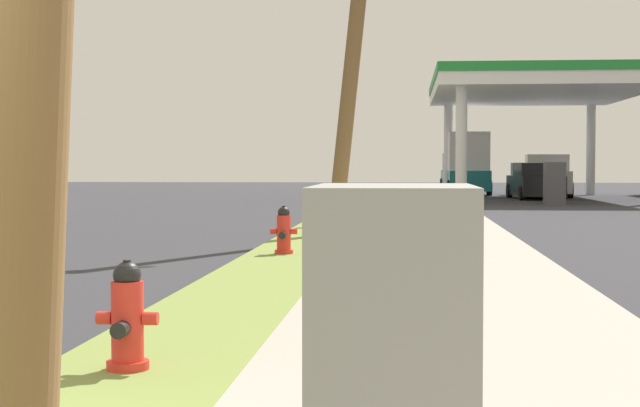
{
  "coord_description": "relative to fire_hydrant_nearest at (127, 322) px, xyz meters",
  "views": [
    {
      "loc": [
        2.5,
        -3.45,
        1.51
      ],
      "look_at": [
        0.84,
        15.45,
        0.76
      ],
      "focal_mm": 55.53,
      "sensor_mm": 36.0,
      "label": 1
    }
  ],
  "objects": [
    {
      "name": "truck_white_on_apron",
      "position": [
        8.34,
        40.49,
        0.47
      ],
      "size": [
        2.41,
        5.51,
        1.97
      ],
      "color": "white",
      "rests_on": "ground"
    },
    {
      "name": "fire_hydrant_nearest",
      "position": [
        0.0,
        0.0,
        0.0
      ],
      "size": [
        0.42,
        0.38,
        0.74
      ],
      "color": "red",
      "rests_on": "grass_verge"
    },
    {
      "name": "fire_hydrant_third",
      "position": [
        -0.18,
        15.29,
        0.0
      ],
      "size": [
        0.42,
        0.37,
        0.74
      ],
      "color": "red",
      "rests_on": "grass_verge"
    },
    {
      "name": "fire_hydrant_fourth",
      "position": [
        -0.19,
        23.31,
        0.0
      ],
      "size": [
        0.42,
        0.37,
        0.74
      ],
      "color": "red",
      "rests_on": "grass_verge"
    },
    {
      "name": "utility_cabinet",
      "position": [
        1.84,
        -3.34,
        0.29
      ],
      "size": [
        0.57,
        0.82,
        1.32
      ],
      "color": "slate",
      "rests_on": "sidewalk_slab"
    },
    {
      "name": "truck_teal_at_forecourt",
      "position": [
        4.85,
        44.41,
        1.04
      ],
      "size": [
        2.32,
        6.46,
        3.11
      ],
      "color": "#197075",
      "rests_on": "ground"
    },
    {
      "name": "car_black_by_near_pump",
      "position": [
        7.5,
        37.36,
        0.28
      ],
      "size": [
        2.15,
        4.59,
        1.57
      ],
      "color": "black",
      "rests_on": "ground"
    },
    {
      "name": "utility_pole_midground",
      "position": [
        0.89,
        13.49,
        4.21
      ],
      "size": [
        1.71,
        1.28,
        8.91
      ],
      "color": "brown",
      "rests_on": "grass_verge"
    },
    {
      "name": "fire_hydrant_second",
      "position": [
        -0.02,
        8.74,
        0.0
      ],
      "size": [
        0.42,
        0.38,
        0.74
      ],
      "color": "red",
      "rests_on": "grass_verge"
    }
  ]
}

